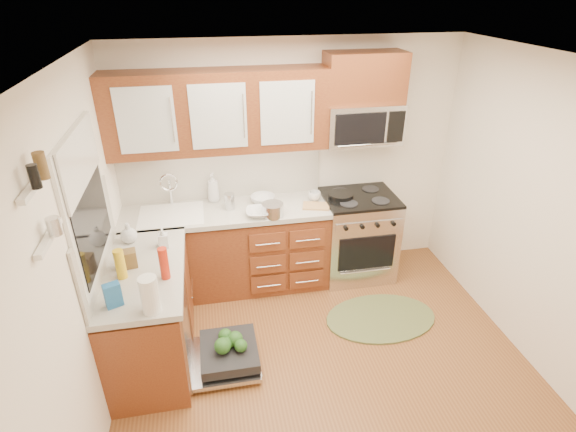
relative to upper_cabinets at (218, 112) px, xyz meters
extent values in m
plane|color=brown|center=(0.73, -1.57, -1.88)|extent=(3.50, 3.50, 0.00)
plane|color=white|center=(0.73, -1.57, 0.62)|extent=(3.50, 3.50, 0.00)
cube|color=white|center=(0.73, 0.18, -0.62)|extent=(3.50, 0.04, 2.50)
cube|color=white|center=(-1.02, -1.57, -0.62)|extent=(0.04, 3.50, 2.50)
cube|color=white|center=(2.48, -1.57, -0.62)|extent=(0.04, 3.50, 2.50)
cube|color=#5E2415|center=(0.00, -0.12, -1.45)|extent=(2.05, 0.60, 0.85)
cube|color=#5E2415|center=(-0.72, -1.05, -1.45)|extent=(0.60, 1.25, 0.85)
cube|color=beige|center=(0.00, -0.14, -0.97)|extent=(2.07, 0.64, 0.05)
cube|color=beige|center=(-0.71, -1.05, -0.97)|extent=(0.64, 1.27, 0.05)
cube|color=#B0AA9E|center=(0.00, 0.16, -0.67)|extent=(2.05, 0.02, 0.57)
cube|color=#B0AA9E|center=(-1.01, -1.05, -0.67)|extent=(0.02, 1.25, 0.57)
cube|color=#5E2415|center=(1.41, 0.00, 0.26)|extent=(0.76, 0.35, 0.47)
cube|color=white|center=(-0.98, -1.07, 0.00)|extent=(0.02, 0.96, 0.40)
cube|color=white|center=(-0.99, -1.92, 0.17)|extent=(0.04, 0.40, 0.03)
cube|color=white|center=(-0.99, -1.92, -0.12)|extent=(0.04, 0.40, 0.03)
cylinder|color=black|center=(1.20, -0.14, -0.90)|extent=(0.31, 0.31, 0.05)
cylinder|color=silver|center=(0.44, -0.35, -0.89)|extent=(0.25, 0.25, 0.13)
cube|color=tan|center=(0.91, -0.25, -0.94)|extent=(0.30, 0.24, 0.02)
cylinder|color=silver|center=(0.05, -0.13, -0.87)|extent=(0.13, 0.13, 0.16)
cylinder|color=white|center=(-0.60, -1.59, -0.81)|extent=(0.15, 0.15, 0.28)
cylinder|color=yellow|center=(-0.85, -1.14, -0.83)|extent=(0.08, 0.08, 0.24)
cylinder|color=red|center=(-0.52, -1.21, -0.82)|extent=(0.09, 0.09, 0.26)
cube|color=brown|center=(-0.83, -1.00, -0.88)|extent=(0.16, 0.12, 0.14)
cube|color=#2362A4|center=(-0.86, -1.48, -0.86)|extent=(0.13, 0.11, 0.18)
imported|color=#999999|center=(0.32, -0.32, -0.92)|extent=(0.28, 0.28, 0.06)
imported|color=#999999|center=(0.39, -0.05, -0.91)|extent=(0.30, 0.30, 0.08)
imported|color=#999999|center=(0.93, -0.10, -0.90)|extent=(0.13, 0.13, 0.10)
imported|color=#999999|center=(-0.10, 0.08, -0.80)|extent=(0.15, 0.15, 0.31)
imported|color=#999999|center=(-0.56, -0.74, -0.86)|extent=(0.08, 0.09, 0.18)
imported|color=#999999|center=(-0.86, -0.60, -0.86)|extent=(0.16, 0.16, 0.18)
camera|label=1|loc=(-0.14, -4.17, 1.08)|focal=28.00mm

